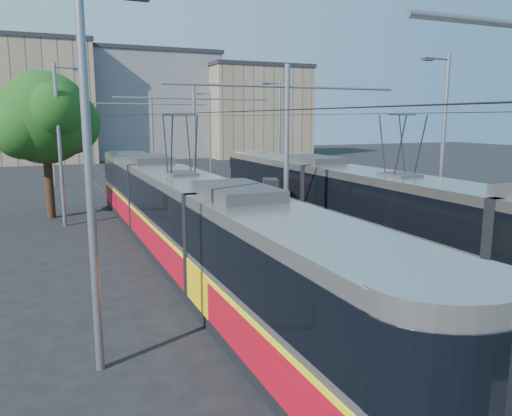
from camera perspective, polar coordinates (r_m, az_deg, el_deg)
name	(u,v)px	position (r m, az deg, el deg)	size (l,w,h in m)	color
ground	(435,346)	(13.14, 19.74, -14.58)	(160.00, 160.00, 0.00)	black
platform	(212,215)	(27.42, -5.08, -0.81)	(4.00, 50.00, 0.30)	gray
tactile_strip_left	(186,214)	(26.98, -8.01, -0.72)	(0.70, 50.00, 0.01)	gray
tactile_strip_right	(236,210)	(27.86, -2.25, -0.28)	(0.70, 50.00, 0.01)	gray
rails	(212,217)	(27.44, -5.08, -1.09)	(8.71, 70.00, 0.03)	gray
tram_left	(182,216)	(19.13, -8.42, -0.95)	(2.43, 28.82, 5.50)	black
tram_right	(398,215)	(19.16, 15.87, -0.76)	(2.43, 30.76, 5.50)	black
catenary	(229,136)	(24.24, -3.11, 8.19)	(9.20, 70.00, 7.00)	gray
street_lamps	(190,138)	(30.76, -7.56, 7.90)	(15.18, 38.22, 8.00)	gray
shelter	(271,205)	(22.32, 1.67, 0.40)	(1.00, 1.26, 2.43)	black
tree	(51,119)	(29.29, -22.40, 9.34)	(5.41, 5.00, 7.86)	#382314
building_left	(23,102)	(68.63, -25.13, 10.94)	(16.32, 12.24, 14.73)	gray
building_centre	(147,105)	(74.01, -12.33, 11.41)	(18.36, 14.28, 14.41)	slate
building_right	(254,111)	(72.38, -0.21, 10.99)	(14.28, 10.20, 12.68)	gray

